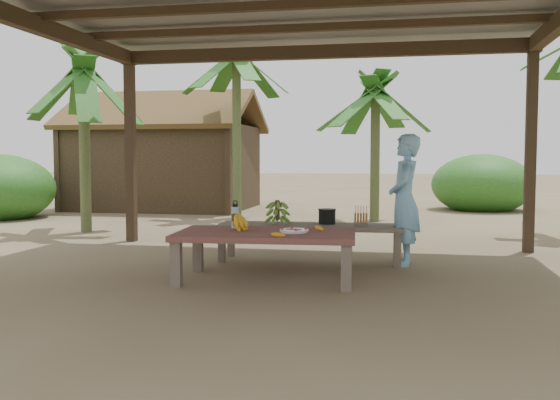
% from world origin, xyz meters
% --- Properties ---
extents(ground, '(80.00, 80.00, 0.00)m').
position_xyz_m(ground, '(0.00, 0.00, 0.00)').
color(ground, brown).
rests_on(ground, ground).
extents(pavilion, '(6.60, 5.60, 2.95)m').
position_xyz_m(pavilion, '(-0.01, -0.01, 2.78)').
color(pavilion, black).
rests_on(pavilion, ground).
extents(work_table, '(1.87, 1.13, 0.50)m').
position_xyz_m(work_table, '(-0.19, -0.20, 0.43)').
color(work_table, brown).
rests_on(work_table, ground).
extents(bench, '(2.22, 0.67, 0.45)m').
position_xyz_m(bench, '(0.08, 1.00, 0.39)').
color(bench, brown).
rests_on(bench, ground).
extents(ripe_banana_bunch, '(0.39, 0.37, 0.18)m').
position_xyz_m(ripe_banana_bunch, '(-0.56, -0.11, 0.59)').
color(ripe_banana_bunch, yellow).
rests_on(ripe_banana_bunch, work_table).
extents(plate, '(0.29, 0.29, 0.04)m').
position_xyz_m(plate, '(0.10, -0.23, 0.52)').
color(plate, white).
rests_on(plate, work_table).
extents(loose_banana_front, '(0.15, 0.11, 0.04)m').
position_xyz_m(loose_banana_front, '(0.01, -0.60, 0.52)').
color(loose_banana_front, yellow).
rests_on(loose_banana_front, work_table).
extents(loose_banana_side, '(0.14, 0.14, 0.04)m').
position_xyz_m(loose_banana_side, '(0.32, 0.01, 0.52)').
color(loose_banana_side, yellow).
rests_on(loose_banana_side, work_table).
extents(water_flask, '(0.08, 0.08, 0.30)m').
position_xyz_m(water_flask, '(-0.58, 0.04, 0.62)').
color(water_flask, '#3D9EBF').
rests_on(water_flask, work_table).
extents(green_banana_stalk, '(0.27, 0.27, 0.30)m').
position_xyz_m(green_banana_stalk, '(-0.32, 0.99, 0.60)').
color(green_banana_stalk, '#598C2D').
rests_on(green_banana_stalk, bench).
extents(cooking_pot, '(0.20, 0.20, 0.17)m').
position_xyz_m(cooking_pot, '(0.27, 1.10, 0.54)').
color(cooking_pot, black).
rests_on(cooking_pot, bench).
extents(skewer_rack, '(0.18, 0.09, 0.24)m').
position_xyz_m(skewer_rack, '(0.69, 0.97, 0.57)').
color(skewer_rack, '#A57F47').
rests_on(skewer_rack, bench).
extents(woman, '(0.37, 0.56, 1.52)m').
position_xyz_m(woman, '(1.19, 0.98, 0.76)').
color(woman, '#679FC3').
rests_on(woman, ground).
extents(hut, '(4.40, 3.43, 2.85)m').
position_xyz_m(hut, '(-4.50, 8.00, 1.10)').
color(hut, black).
rests_on(hut, ground).
extents(banana_plant_n, '(1.80, 1.80, 2.76)m').
position_xyz_m(banana_plant_n, '(0.63, 5.81, 2.29)').
color(banana_plant_n, '#596638').
rests_on(banana_plant_n, ground).
extents(banana_plant_nw, '(1.80, 1.80, 3.57)m').
position_xyz_m(banana_plant_nw, '(-2.18, 6.04, 3.07)').
color(banana_plant_nw, '#596638').
rests_on(banana_plant_nw, ground).
extents(banana_plant_w, '(1.80, 1.80, 2.90)m').
position_xyz_m(banana_plant_w, '(-4.03, 3.21, 2.41)').
color(banana_plant_w, '#596638').
rests_on(banana_plant_w, ground).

